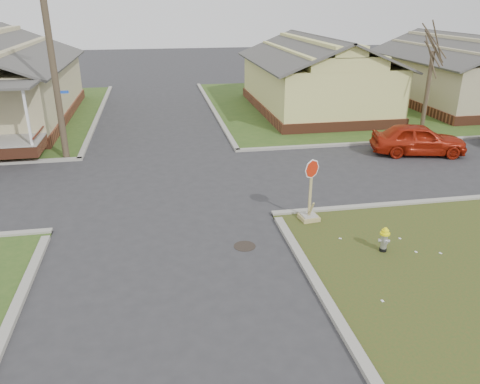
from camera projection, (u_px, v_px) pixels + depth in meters
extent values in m
plane|color=#2D2C2F|center=(168.00, 245.00, 13.76)|extent=(120.00, 120.00, 0.00)
cube|color=#304D1B|center=(465.00, 99.00, 33.76)|extent=(37.00, 19.00, 0.05)
cylinder|color=black|center=(245.00, 246.00, 13.66)|extent=(0.64, 0.64, 0.01)
cube|color=brown|center=(313.00, 106.00, 30.30)|extent=(7.20, 11.20, 0.60)
cube|color=#D5D27D|center=(315.00, 81.00, 29.69)|extent=(7.00, 11.00, 2.60)
cube|color=brown|center=(453.00, 100.00, 31.96)|extent=(7.20, 11.20, 0.60)
cube|color=#C2B98C|center=(457.00, 76.00, 31.35)|extent=(7.00, 11.00, 2.60)
cylinder|color=#3D3223|center=(52.00, 56.00, 19.44)|extent=(0.28, 0.28, 9.00)
cylinder|color=#3D3223|center=(427.00, 93.00, 24.53)|extent=(0.22, 0.22, 4.20)
cylinder|color=black|center=(383.00, 249.00, 13.30)|extent=(0.20, 0.20, 0.09)
cylinder|color=#AEADB2|center=(384.00, 241.00, 13.20)|extent=(0.18, 0.18, 0.42)
sphere|color=#AEADB2|center=(385.00, 235.00, 13.12)|extent=(0.18, 0.18, 0.18)
cylinder|color=#FFF70D|center=(385.00, 234.00, 13.11)|extent=(0.28, 0.28, 0.06)
cylinder|color=#FFF70D|center=(385.00, 231.00, 13.08)|extent=(0.20, 0.20, 0.09)
sphere|color=#FFF70D|center=(386.00, 230.00, 13.06)|extent=(0.14, 0.14, 0.14)
cube|color=tan|center=(309.00, 217.00, 15.20)|extent=(0.57, 0.57, 0.14)
cube|color=#9F9A91|center=(309.00, 215.00, 15.17)|extent=(0.46, 0.46, 0.04)
cube|color=tan|center=(310.00, 189.00, 14.82)|extent=(0.08, 0.04, 1.94)
cylinder|color=red|center=(312.00, 169.00, 14.52)|extent=(0.52, 0.23, 0.55)
cylinder|color=white|center=(312.00, 169.00, 14.53)|extent=(0.59, 0.26, 0.63)
imported|color=#9F1D0B|center=(418.00, 139.00, 21.55)|extent=(4.47, 2.58, 1.43)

